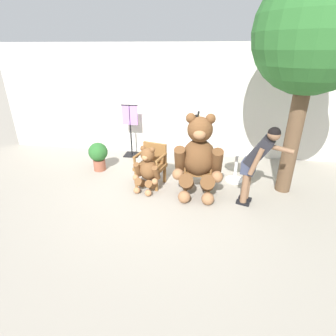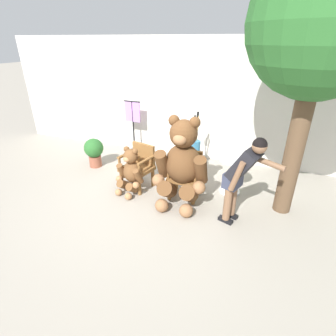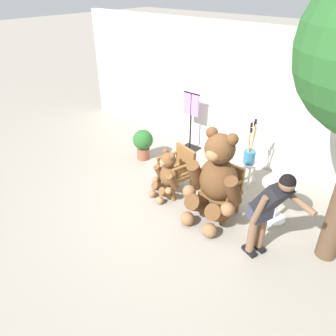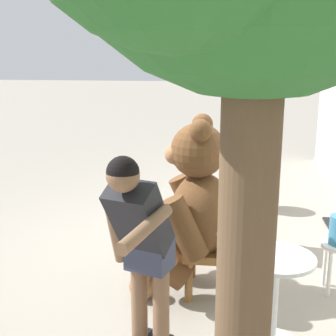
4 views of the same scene
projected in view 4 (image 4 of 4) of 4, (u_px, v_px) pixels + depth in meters
ground_plane at (173, 263)px, 4.81m from camera, size 60.00×60.00×0.00m
wooden_chair_left at (222, 208)px, 5.11m from camera, size 0.67×0.64×0.86m
wooden_chair_right at (221, 243)px, 4.17m from camera, size 0.56×0.52×0.86m
teddy_bear_large at (192, 208)px, 4.12m from camera, size 0.96×0.89×1.60m
teddy_bear_small at (196, 207)px, 5.17m from camera, size 0.58×0.58×0.93m
person_visitor at (141, 238)px, 3.14m from camera, size 0.87×0.48×1.51m
round_side_table at (274, 291)px, 3.36m from camera, size 0.56×0.56×0.72m
potted_plant at (256, 181)px, 6.40m from camera, size 0.44×0.44×0.68m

